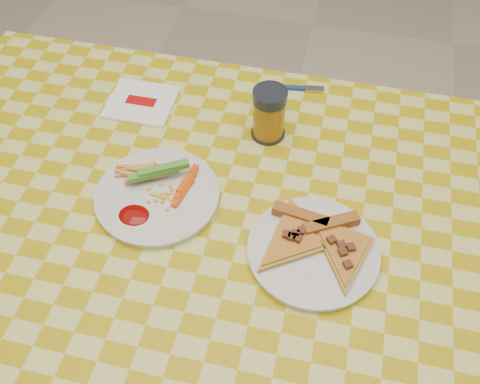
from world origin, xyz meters
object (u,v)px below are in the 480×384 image
(table, at_px, (215,245))
(plate_left, at_px, (158,196))
(plate_right, at_px, (313,252))
(drink_glass, at_px, (269,114))

(table, bearing_deg, plate_left, 165.32)
(table, relative_size, plate_right, 5.86)
(table, height_order, plate_left, plate_left)
(table, relative_size, plate_left, 5.76)
(plate_right, height_order, drink_glass, drink_glass)
(plate_right, bearing_deg, drink_glass, 116.28)
(plate_right, distance_m, drink_glass, 0.30)
(drink_glass, bearing_deg, plate_right, -63.72)
(plate_right, relative_size, drink_glass, 1.97)
(plate_left, height_order, drink_glass, drink_glass)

